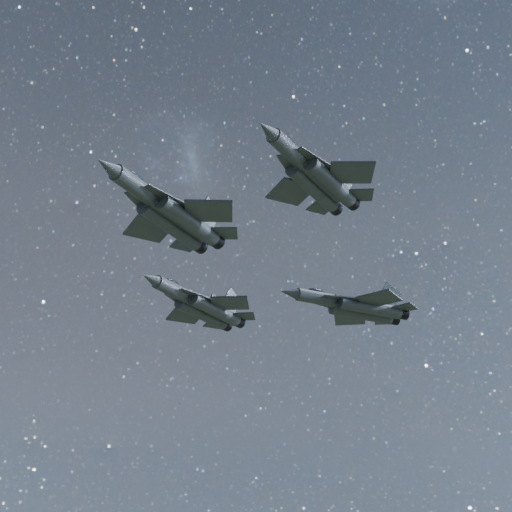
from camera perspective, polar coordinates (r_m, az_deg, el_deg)
jet_lead at (r=79.45m, az=-6.21°, el=3.05°), size 19.00×12.48×4.89m
jet_left at (r=91.62m, az=-4.01°, el=-3.63°), size 17.26×11.55×4.37m
jet_right at (r=73.05m, az=4.31°, el=5.79°), size 16.38×10.84×4.18m
jet_slot at (r=95.72m, az=7.25°, el=-3.67°), size 17.70×12.17×4.44m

